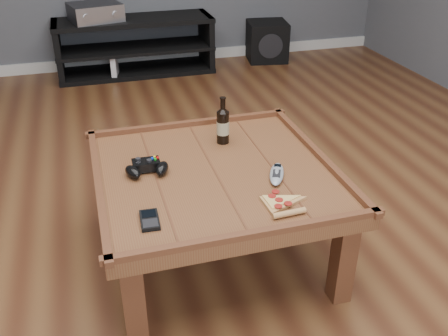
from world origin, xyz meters
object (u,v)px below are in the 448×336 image
object	(u,v)px
smartphone	(150,220)
av_receiver	(95,12)
remote_control	(277,174)
beer_bottle	(223,125)
game_console	(115,68)
game_controller	(147,168)
pizza_slice	(280,204)
media_console	(135,47)
subwoofer	(267,41)
coffee_table	(215,183)

from	to	relation	value
smartphone	av_receiver	xyz separation A→B (m)	(0.01, 3.04, 0.11)
remote_control	av_receiver	bearing A→B (deg)	125.82
beer_bottle	game_console	bearing A→B (deg)	97.68
remote_control	av_receiver	xyz separation A→B (m)	(-0.55, 2.87, 0.11)
beer_bottle	game_console	size ratio (longest dim) A/B	0.98
game_controller	pizza_slice	xyz separation A→B (m)	(0.45, -0.39, -0.02)
media_console	subwoofer	size ratio (longest dim) A/B	3.27
coffee_table	pizza_slice	distance (m)	0.38
game_controller	beer_bottle	bearing A→B (deg)	27.84
coffee_table	subwoofer	xyz separation A→B (m)	(1.30, 2.80, -0.20)
game_controller	subwoofer	size ratio (longest dim) A/B	0.48
coffee_table	subwoofer	distance (m)	3.09
media_console	beer_bottle	world-z (taller)	beer_bottle
media_console	pizza_slice	world-z (taller)	media_console
remote_control	media_console	bearing A→B (deg)	119.64
media_console	subwoofer	xyz separation A→B (m)	(1.30, 0.05, -0.06)
game_console	game_controller	bearing A→B (deg)	-78.37
media_console	smartphone	world-z (taller)	media_console
media_console	subwoofer	distance (m)	1.30
beer_bottle	subwoofer	world-z (taller)	beer_bottle
remote_control	pizza_slice	bearing A→B (deg)	-82.74
media_console	beer_bottle	xyz separation A→B (m)	(0.11, -2.50, 0.30)
beer_bottle	pizza_slice	distance (m)	0.59
av_receiver	subwoofer	xyz separation A→B (m)	(1.61, 0.05, -0.39)
smartphone	remote_control	xyz separation A→B (m)	(0.56, 0.17, 0.01)
game_controller	smartphone	xyz separation A→B (m)	(-0.04, -0.36, -0.02)
pizza_slice	game_controller	bearing A→B (deg)	136.28
av_receiver	beer_bottle	bearing A→B (deg)	-93.75
game_controller	av_receiver	distance (m)	2.69
remote_control	subwoofer	size ratio (longest dim) A/B	0.46
pizza_slice	remote_control	world-z (taller)	remote_control
remote_control	game_console	size ratio (longest dim) A/B	0.85
subwoofer	smartphone	bearing A→B (deg)	-108.31
media_console	av_receiver	world-z (taller)	av_receiver
smartphone	game_console	distance (m)	2.95
media_console	coffee_table	bearing A→B (deg)	-90.00
coffee_table	remote_control	xyz separation A→B (m)	(0.24, -0.12, 0.07)
media_console	beer_bottle	bearing A→B (deg)	-87.46
game_console	smartphone	bearing A→B (deg)	-79.06
coffee_table	game_console	distance (m)	2.65
media_console	game_console	distance (m)	0.28
game_controller	game_console	size ratio (longest dim) A/B	0.90
av_receiver	game_console	size ratio (longest dim) A/B	2.10
media_console	game_controller	distance (m)	2.71
media_console	pizza_slice	bearing A→B (deg)	-86.81
game_controller	game_console	xyz separation A→B (m)	(0.07, 2.57, -0.37)
beer_bottle	remote_control	size ratio (longest dim) A/B	1.16
pizza_slice	av_receiver	xyz separation A→B (m)	(-0.49, 3.07, 0.11)
beer_bottle	av_receiver	world-z (taller)	beer_bottle
coffee_table	game_controller	size ratio (longest dim) A/B	4.98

